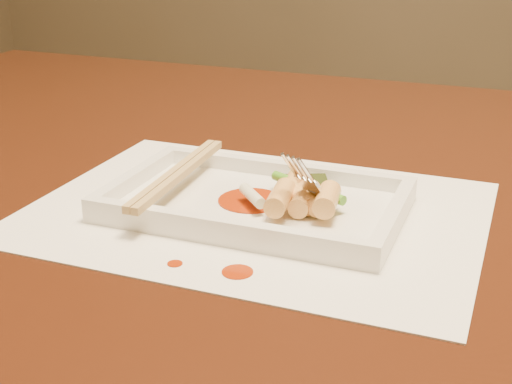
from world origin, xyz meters
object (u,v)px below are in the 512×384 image
(placemat, at_px, (256,211))
(fork, at_px, (340,126))
(table, at_px, (270,251))
(plate_base, at_px, (256,206))
(chopstick_a, at_px, (174,173))

(placemat, height_order, fork, fork)
(table, distance_m, fork, 0.23)
(table, relative_size, placemat, 3.50)
(plate_base, distance_m, chopstick_a, 0.08)
(chopstick_a, bearing_deg, table, 67.34)
(placemat, relative_size, chopstick_a, 2.12)
(placemat, height_order, chopstick_a, chopstick_a)
(placemat, bearing_deg, chopstick_a, 180.00)
(table, distance_m, plate_base, 0.17)
(plate_base, xyz_separation_m, fork, (0.07, 0.02, 0.08))
(plate_base, bearing_deg, table, 104.21)
(plate_base, bearing_deg, placemat, 0.00)
(table, bearing_deg, plate_base, -75.79)
(chopstick_a, height_order, fork, fork)
(placemat, relative_size, plate_base, 1.54)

